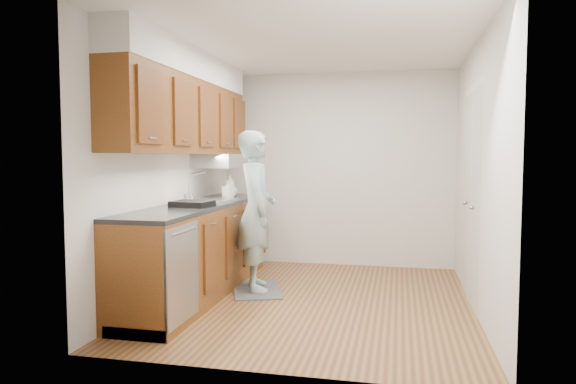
% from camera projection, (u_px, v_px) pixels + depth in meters
% --- Properties ---
extents(floor, '(3.50, 3.50, 0.00)m').
position_uv_depth(floor, '(314.00, 300.00, 5.07)').
color(floor, brown).
rests_on(floor, ground).
extents(ceiling, '(3.50, 3.50, 0.00)m').
position_uv_depth(ceiling, '(315.00, 43.00, 4.89)').
color(ceiling, white).
rests_on(ceiling, wall_left).
extents(wall_left, '(0.02, 3.50, 2.50)m').
position_uv_depth(wall_left, '(171.00, 173.00, 5.30)').
color(wall_left, silver).
rests_on(wall_left, floor).
extents(wall_right, '(0.02, 3.50, 2.50)m').
position_uv_depth(wall_right, '(477.00, 175.00, 4.66)').
color(wall_right, silver).
rests_on(wall_right, floor).
extents(wall_back, '(3.00, 0.02, 2.50)m').
position_uv_depth(wall_back, '(336.00, 170.00, 6.69)').
color(wall_back, silver).
rests_on(wall_back, floor).
extents(counter, '(0.64, 2.80, 1.30)m').
position_uv_depth(counter, '(199.00, 247.00, 5.29)').
color(counter, brown).
rests_on(counter, floor).
extents(upper_cabinets, '(0.47, 2.80, 1.21)m').
position_uv_depth(upper_cabinets, '(187.00, 105.00, 5.26)').
color(upper_cabinets, brown).
rests_on(upper_cabinets, wall_left).
extents(closet_door, '(0.02, 1.22, 2.05)m').
position_uv_depth(closet_door, '(471.00, 197.00, 4.98)').
color(closet_door, silver).
rests_on(closet_door, wall_right).
extents(floor_mat, '(0.72, 0.93, 0.02)m').
position_uv_depth(floor_mat, '(257.00, 289.00, 5.46)').
color(floor_mat, slate).
rests_on(floor_mat, floor).
extents(person, '(0.66, 0.79, 1.90)m').
position_uv_depth(person, '(256.00, 200.00, 5.40)').
color(person, '#90ACB0').
rests_on(person, floor_mat).
extents(soap_bottle_a, '(0.12, 0.12, 0.27)m').
position_uv_depth(soap_bottle_a, '(230.00, 186.00, 6.03)').
color(soap_bottle_a, silver).
rests_on(soap_bottle_a, counter).
extents(soap_bottle_b, '(0.13, 0.13, 0.21)m').
position_uv_depth(soap_bottle_b, '(228.00, 189.00, 5.86)').
color(soap_bottle_b, silver).
rests_on(soap_bottle_b, counter).
extents(soap_bottle_c, '(0.18, 0.18, 0.17)m').
position_uv_depth(soap_bottle_c, '(232.00, 189.00, 6.25)').
color(soap_bottle_c, silver).
rests_on(soap_bottle_c, counter).
extents(dish_rack, '(0.39, 0.34, 0.06)m').
position_uv_depth(dish_rack, '(192.00, 204.00, 4.93)').
color(dish_rack, black).
rests_on(dish_rack, counter).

